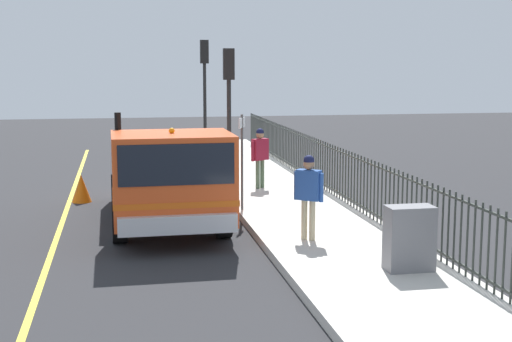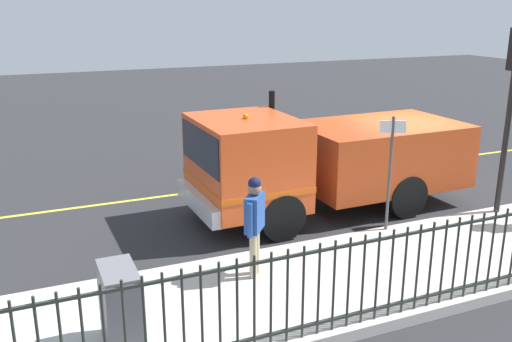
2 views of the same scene
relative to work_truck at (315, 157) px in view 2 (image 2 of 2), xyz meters
The scene contains 7 objects.
ground_plane 2.99m from the work_truck, 90.18° to the left, with size 60.76×60.76×0.00m, color #2B2B2D.
lane_marking 3.83m from the work_truck, 131.61° to the left, with size 0.12×24.86×0.01m, color yellow.
work_truck is the anchor object (origin of this frame).
worker_standing 3.70m from the work_truck, 44.31° to the right, with size 0.51×0.47×1.71m.
utility_cabinet 6.28m from the work_truck, 52.65° to the right, with size 0.81×0.45×1.11m, color slate.
traffic_cone 3.97m from the work_truck, 122.15° to the left, with size 0.52×0.52×0.74m, color orange.
street_sign 1.98m from the work_truck, 18.80° to the left, with size 0.23×0.47×2.30m.
Camera 2 is at (10.46, -8.61, 4.53)m, focal length 39.39 mm.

